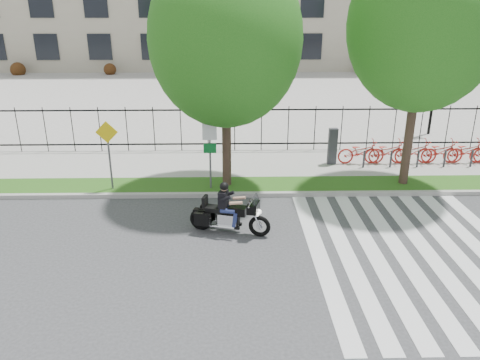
{
  "coord_description": "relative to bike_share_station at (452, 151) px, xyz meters",
  "views": [
    {
      "loc": [
        -0.19,
        -11.13,
        6.41
      ],
      "look_at": [
        0.11,
        3.0,
        1.04
      ],
      "focal_mm": 35.0,
      "sensor_mm": 36.0,
      "label": 1
    }
  ],
  "objects": [
    {
      "name": "plaza",
      "position": [
        -8.98,
        17.8,
        -0.6
      ],
      "size": [
        80.0,
        34.0,
        0.1
      ],
      "primitive_type": "cube",
      "color": "gray",
      "rests_on": "ground"
    },
    {
      "name": "street_tree_1",
      "position": [
        -9.31,
        -2.25,
        4.65
      ],
      "size": [
        5.14,
        5.14,
        8.12
      ],
      "color": "#3B2A20",
      "rests_on": "grass_verge"
    },
    {
      "name": "crosswalk_stripes",
      "position": [
        -4.16,
        -7.2,
        -0.65
      ],
      "size": [
        5.7,
        8.0,
        0.01
      ],
      "primitive_type": null,
      "color": "silver",
      "rests_on": "ground"
    },
    {
      "name": "bike_share_station",
      "position": [
        0.0,
        0.0,
        0.0
      ],
      "size": [
        10.03,
        0.87,
        1.5
      ],
      "color": "#2D2D33",
      "rests_on": "sidewalk"
    },
    {
      "name": "sign_pole_warning",
      "position": [
        -13.43,
        -2.62,
        1.09
      ],
      "size": [
        0.78,
        0.09,
        2.49
      ],
      "color": "#59595B",
      "rests_on": "grass_verge"
    },
    {
      "name": "curb",
      "position": [
        -8.98,
        -3.1,
        -0.58
      ],
      "size": [
        60.0,
        0.2,
        0.15
      ],
      "primitive_type": "cube",
      "color": "#9E9B95",
      "rests_on": "ground"
    },
    {
      "name": "ground",
      "position": [
        -8.98,
        -7.2,
        -0.65
      ],
      "size": [
        120.0,
        120.0,
        0.0
      ],
      "primitive_type": "plane",
      "color": "#353537",
      "rests_on": "ground"
    },
    {
      "name": "iron_fence",
      "position": [
        -8.98,
        2.0,
        0.5
      ],
      "size": [
        30.0,
        0.06,
        2.0
      ],
      "primitive_type": null,
      "color": "black",
      "rests_on": "sidewalk"
    },
    {
      "name": "sidewalk",
      "position": [
        -8.98,
        0.25,
        -0.58
      ],
      "size": [
        60.0,
        3.5,
        0.15
      ],
      "primitive_type": "cube",
      "color": "gray",
      "rests_on": "ground"
    },
    {
      "name": "motorcycle_rider",
      "position": [
        -9.23,
        -5.84,
        -0.02
      ],
      "size": [
        2.42,
        1.11,
        1.91
      ],
      "color": "black",
      "rests_on": "ground"
    },
    {
      "name": "lamp_post_right",
      "position": [
        1.02,
        4.8,
        2.55
      ],
      "size": [
        1.06,
        0.7,
        4.25
      ],
      "color": "black",
      "rests_on": "ground"
    },
    {
      "name": "sign_pole_regulatory",
      "position": [
        -9.9,
        -2.62,
        1.09
      ],
      "size": [
        0.5,
        0.09,
        2.5
      ],
      "color": "#59595B",
      "rests_on": "grass_verge"
    },
    {
      "name": "grass_verge",
      "position": [
        -8.98,
        -2.25,
        -0.58
      ],
      "size": [
        60.0,
        1.5,
        0.15
      ],
      "primitive_type": "cube",
      "color": "#1C4B12",
      "rests_on": "ground"
    },
    {
      "name": "street_tree_2",
      "position": [
        -2.77,
        -2.25,
        5.06
      ],
      "size": [
        5.01,
        5.01,
        8.46
      ],
      "color": "#3B2A20",
      "rests_on": "grass_verge"
    }
  ]
}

